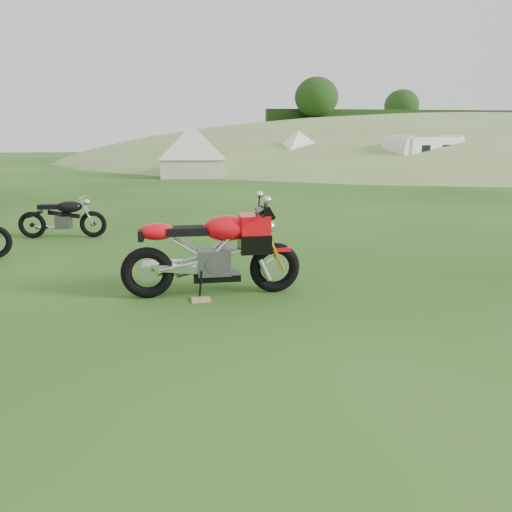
{
  "coord_description": "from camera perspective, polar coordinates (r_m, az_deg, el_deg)",
  "views": [
    {
      "loc": [
        -1.14,
        -5.31,
        2.03
      ],
      "look_at": [
        -0.36,
        0.4,
        0.64
      ],
      "focal_mm": 35.0,
      "sensor_mm": 36.0,
      "label": 1
    }
  ],
  "objects": [
    {
      "name": "hedgerow",
      "position": [
        51.85,
        21.58,
        10.46
      ],
      "size": [
        36.0,
        1.2,
        8.6
      ],
      "primitive_type": null,
      "color": "#163411",
      "rests_on": "ground"
    },
    {
      "name": "vintage_moto_d",
      "position": [
        10.82,
        -21.28,
        4.25
      ],
      "size": [
        1.7,
        0.48,
        0.89
      ],
      "primitive_type": null,
      "rotation": [
        0.0,
        0.0,
        -0.06
      ],
      "color": "black",
      "rests_on": "ground"
    },
    {
      "name": "sport_motorcycle",
      "position": [
        6.42,
        -5.08,
        1.23
      ],
      "size": [
        2.21,
        0.6,
        1.32
      ],
      "primitive_type": null,
      "rotation": [
        0.0,
        0.0,
        0.02
      ],
      "color": "red",
      "rests_on": "ground"
    },
    {
      "name": "tent_mid",
      "position": [
        27.92,
        4.86,
        11.89
      ],
      "size": [
        3.43,
        3.43,
        2.41
      ],
      "primitive_type": null,
      "rotation": [
        0.0,
        0.0,
        0.27
      ],
      "color": "white",
      "rests_on": "ground"
    },
    {
      "name": "ground",
      "position": [
        5.8,
        4.07,
        -6.95
      ],
      "size": [
        120.0,
        120.0,
        0.0
      ],
      "primitive_type": "plane",
      "color": "#19400D",
      "rests_on": "ground"
    },
    {
      "name": "caravan",
      "position": [
        26.83,
        18.57,
        10.72
      ],
      "size": [
        4.63,
        3.26,
        1.98
      ],
      "primitive_type": null,
      "rotation": [
        0.0,
        0.0,
        0.36
      ],
      "color": "white",
      "rests_on": "ground"
    },
    {
      "name": "tent_left",
      "position": [
        25.51,
        -7.24,
        11.86
      ],
      "size": [
        3.13,
        3.13,
        2.58
      ],
      "primitive_type": null,
      "rotation": [
        0.0,
        0.0,
        -0.05
      ],
      "color": "beige",
      "rests_on": "ground"
    },
    {
      "name": "tent_right",
      "position": [
        28.91,
        10.36,
        11.64
      ],
      "size": [
        2.72,
        2.72,
        2.28
      ],
      "primitive_type": null,
      "rotation": [
        0.0,
        0.0,
        -0.04
      ],
      "color": "white",
      "rests_on": "ground"
    },
    {
      "name": "hillside",
      "position": [
        51.85,
        21.58,
        10.46
      ],
      "size": [
        80.0,
        64.0,
        8.0
      ],
      "primitive_type": "ellipsoid",
      "color": "olive",
      "rests_on": "ground"
    },
    {
      "name": "plywood_board",
      "position": [
        6.37,
        -6.3,
        -4.98
      ],
      "size": [
        0.25,
        0.2,
        0.02
      ],
      "primitive_type": "cube",
      "rotation": [
        0.0,
        0.0,
        0.04
      ],
      "color": "tan",
      "rests_on": "ground"
    }
  ]
}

